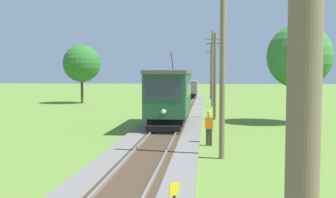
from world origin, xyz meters
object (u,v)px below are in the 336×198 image
red_tram (170,95)px  utility_pole_distant (211,72)px  utility_pole_mid (215,75)px  utility_pole_near_tram (223,64)px  track_worker (209,126)px  freight_car (189,88)px  tree_left_far (299,56)px  utility_pole_far (212,68)px  utility_pole_foreground (304,97)px  tree_left_near (82,63)px

red_tram → utility_pole_distant: (3.09, 29.58, 1.69)m
utility_pole_mid → red_tram: bearing=-123.2°
utility_pole_near_tram → track_worker: size_ratio=4.41×
freight_car → red_tram: bearing=-90.0°
tree_left_far → utility_pole_mid: bearing=164.5°
utility_pole_far → utility_pole_distant: utility_pole_far is taller
utility_pole_mid → utility_pole_foreground: bearing=-90.0°
utility_pole_distant → tree_left_near: utility_pole_distant is taller
utility_pole_foreground → track_worker: 17.17m
red_tram → utility_pole_near_tram: utility_pole_near_tram is taller
utility_pole_foreground → utility_pole_far: bearing=90.0°
red_tram → tree_left_far: 9.95m
red_tram → tree_left_far: size_ratio=1.19×
utility_pole_near_tram → utility_pole_far: (0.00, 26.80, 0.23)m
utility_pole_distant → tree_left_far: size_ratio=1.05×
freight_car → tree_left_near: bearing=-145.7°
freight_car → utility_pole_near_tram: bearing=-85.4°
track_worker → utility_pole_foreground: bearing=178.7°
utility_pole_near_tram → utility_pole_mid: (0.00, 14.25, -0.55)m
freight_car → utility_pole_near_tram: size_ratio=0.66×
red_tram → utility_pole_near_tram: size_ratio=1.09×
track_worker → tree_left_near: (-15.13, 26.83, 3.84)m
utility_pole_far → utility_pole_near_tram: bearing=-90.0°
utility_pole_mid → tree_left_far: (6.00, -1.67, 1.38)m
utility_pole_far → track_worker: utility_pole_far is taller
utility_pole_near_tram → tree_left_far: (6.00, 12.58, 0.83)m
utility_pole_foreground → utility_pole_near_tram: 13.98m
utility_pole_foreground → tree_left_far: tree_left_far is taller
utility_pole_mid → tree_left_near: (-15.65, 15.60, 1.34)m
utility_pole_foreground → utility_pole_distant: bearing=90.0°
utility_pole_mid → tree_left_near: 22.14m
red_tram → freight_car: (-0.00, 28.88, -0.64)m
utility_pole_far → tree_left_far: size_ratio=1.16×
freight_car → track_worker: bearing=-85.8°
utility_pole_distant → freight_car: bearing=-167.2°
track_worker → tree_left_near: 31.05m
utility_pole_foreground → utility_pole_far: 40.78m
utility_pole_far → tree_left_far: (6.00, -14.23, 0.60)m
utility_pole_foreground → utility_pole_distant: size_ratio=0.89×
tree_left_near → red_tram: bearing=-58.3°
red_tram → freight_car: size_ratio=1.64×
red_tram → tree_left_near: (-12.56, 20.32, 2.63)m
utility_pole_distant → tree_left_near: bearing=-149.4°
red_tram → track_worker: 7.10m
utility_pole_mid → utility_pole_far: bearing=90.0°
track_worker → tree_left_far: size_ratio=0.25×
track_worker → tree_left_near: tree_left_near is taller
utility_pole_far → tree_left_near: (-15.65, 3.04, 0.56)m
red_tram → track_worker: size_ratio=4.79×
utility_pole_mid → tree_left_near: size_ratio=0.95×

